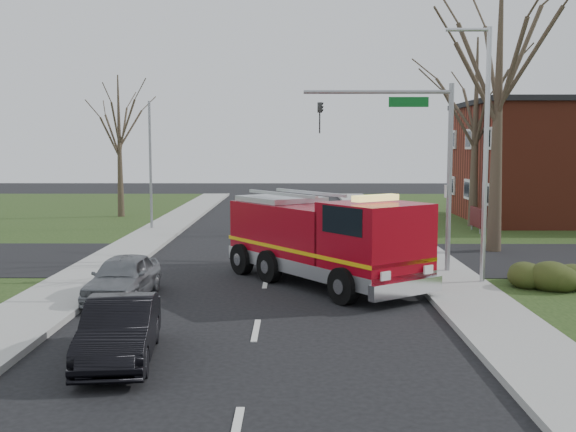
{
  "coord_description": "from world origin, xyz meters",
  "views": [
    {
      "loc": [
        0.93,
        -22.48,
        4.64
      ],
      "look_at": [
        0.74,
        2.54,
        2.0
      ],
      "focal_mm": 42.0,
      "sensor_mm": 36.0,
      "label": 1
    }
  ],
  "objects_px": {
    "parked_car_gray": "(120,330)",
    "fire_engine": "(325,242)",
    "parked_car_maroon": "(123,277)",
    "traffic_signal_mast": "(414,143)"
  },
  "relations": [
    {
      "from": "traffic_signal_mast",
      "to": "parked_car_gray",
      "type": "height_order",
      "value": "traffic_signal_mast"
    },
    {
      "from": "parked_car_maroon",
      "to": "parked_car_gray",
      "type": "height_order",
      "value": "parked_car_maroon"
    },
    {
      "from": "traffic_signal_mast",
      "to": "fire_engine",
      "type": "relative_size",
      "value": 0.86
    },
    {
      "from": "fire_engine",
      "to": "parked_car_maroon",
      "type": "bearing_deg",
      "value": 164.13
    },
    {
      "from": "parked_car_maroon",
      "to": "fire_engine",
      "type": "bearing_deg",
      "value": 22.93
    },
    {
      "from": "fire_engine",
      "to": "parked_car_maroon",
      "type": "relative_size",
      "value": 2.0
    },
    {
      "from": "parked_car_gray",
      "to": "fire_engine",
      "type": "bearing_deg",
      "value": 52.64
    },
    {
      "from": "traffic_signal_mast",
      "to": "parked_car_maroon",
      "type": "xyz_separation_m",
      "value": [
        -9.41,
        -4.05,
        -4.03
      ]
    },
    {
      "from": "fire_engine",
      "to": "parked_car_gray",
      "type": "height_order",
      "value": "fire_engine"
    },
    {
      "from": "traffic_signal_mast",
      "to": "parked_car_gray",
      "type": "xyz_separation_m",
      "value": [
        -8.01,
        -9.88,
        -4.04
      ]
    }
  ]
}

